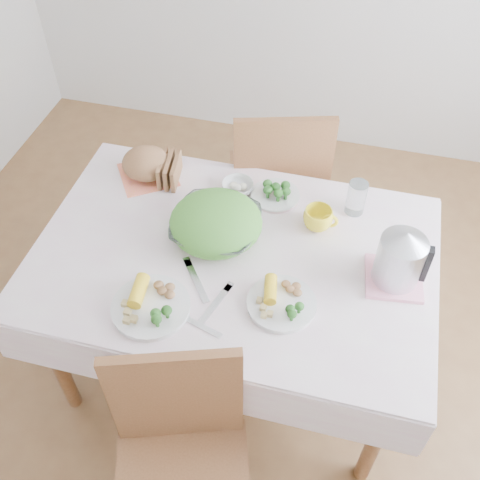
% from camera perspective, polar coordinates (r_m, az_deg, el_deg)
% --- Properties ---
extents(floor, '(3.60, 3.60, 0.00)m').
position_cam_1_polar(floor, '(2.73, -0.52, -11.94)').
color(floor, brown).
rests_on(floor, ground).
extents(dining_table, '(1.40, 0.90, 0.75)m').
position_cam_1_polar(dining_table, '(2.41, -0.58, -7.41)').
color(dining_table, brown).
rests_on(dining_table, floor).
extents(tablecloth, '(1.50, 1.00, 0.01)m').
position_cam_1_polar(tablecloth, '(2.11, -0.66, -1.46)').
color(tablecloth, white).
rests_on(tablecloth, dining_table).
extents(chair_far, '(0.56, 0.56, 1.00)m').
position_cam_1_polar(chair_far, '(2.83, 3.68, 5.65)').
color(chair_far, brown).
rests_on(chair_far, floor).
extents(salad_bowl, '(0.34, 0.34, 0.08)m').
position_cam_1_polar(salad_bowl, '(2.15, -2.45, 1.35)').
color(salad_bowl, white).
rests_on(salad_bowl, tablecloth).
extents(dinner_plate_left, '(0.33, 0.33, 0.02)m').
position_cam_1_polar(dinner_plate_left, '(1.96, -9.03, -6.77)').
color(dinner_plate_left, white).
rests_on(dinner_plate_left, tablecloth).
extents(dinner_plate_right, '(0.28, 0.28, 0.02)m').
position_cam_1_polar(dinner_plate_right, '(1.95, 4.24, -6.46)').
color(dinner_plate_right, white).
rests_on(dinner_plate_right, tablecloth).
extents(broccoli_plate, '(0.26, 0.26, 0.02)m').
position_cam_1_polar(broccoli_plate, '(2.32, 3.60, 4.55)').
color(broccoli_plate, beige).
rests_on(broccoli_plate, tablecloth).
extents(napkin, '(0.32, 0.32, 0.00)m').
position_cam_1_polar(napkin, '(2.45, -9.32, 6.56)').
color(napkin, '#FC7E59').
rests_on(napkin, tablecloth).
extents(bread_loaf, '(0.21, 0.20, 0.12)m').
position_cam_1_polar(bread_loaf, '(2.42, -9.48, 7.56)').
color(bread_loaf, brown).
rests_on(bread_loaf, napkin).
extents(fruit_bowl, '(0.17, 0.17, 0.04)m').
position_cam_1_polar(fruit_bowl, '(2.34, -0.24, 5.41)').
color(fruit_bowl, white).
rests_on(fruit_bowl, tablecloth).
extents(yellow_mug, '(0.12, 0.12, 0.09)m').
position_cam_1_polar(yellow_mug, '(2.19, 7.92, 2.14)').
color(yellow_mug, yellow).
rests_on(yellow_mug, tablecloth).
extents(glass_tumbler, '(0.09, 0.09, 0.14)m').
position_cam_1_polar(glass_tumbler, '(2.27, 11.71, 4.10)').
color(glass_tumbler, white).
rests_on(glass_tumbler, tablecloth).
extents(pink_tray, '(0.22, 0.22, 0.02)m').
position_cam_1_polar(pink_tray, '(2.09, 15.32, -3.77)').
color(pink_tray, pink).
rests_on(pink_tray, tablecloth).
extents(electric_kettle, '(0.18, 0.18, 0.23)m').
position_cam_1_polar(electric_kettle, '(2.01, 15.95, -1.75)').
color(electric_kettle, '#B2B5BA').
rests_on(electric_kettle, pink_tray).
extents(fork_left, '(0.15, 0.18, 0.00)m').
position_cam_1_polar(fork_left, '(2.03, -4.47, -4.13)').
color(fork_left, silver).
rests_on(fork_left, tablecloth).
extents(fork_right, '(0.08, 0.20, 0.00)m').
position_cam_1_polar(fork_right, '(1.96, -2.58, -6.58)').
color(fork_right, silver).
rests_on(fork_right, tablecloth).
extents(knife, '(0.18, 0.07, 0.00)m').
position_cam_1_polar(knife, '(1.92, -4.25, -8.57)').
color(knife, silver).
rests_on(knife, tablecloth).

